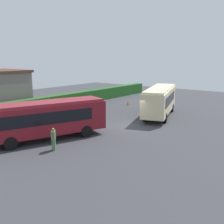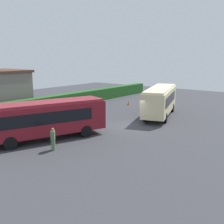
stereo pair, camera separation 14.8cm
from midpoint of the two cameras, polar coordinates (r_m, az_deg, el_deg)
name	(u,v)px [view 1 (the left image)]	position (r m, az deg, el deg)	size (l,w,h in m)	color
ground_plane	(128,126)	(26.99, 3.24, -2.86)	(64.00, 64.00, 0.00)	#38383D
bus_maroon	(46,118)	(22.83, -13.80, -1.20)	(10.15, 5.73, 3.12)	maroon
bus_cream	(160,100)	(31.36, 9.75, 2.50)	(9.85, 5.37, 3.25)	beige
person_left	(53,139)	(20.33, -12.26, -5.43)	(0.52, 0.49, 1.67)	#4C6B47
person_center	(26,121)	(25.88, -17.57, -1.80)	(0.47, 0.32, 1.85)	black
hedge_row	(45,104)	(35.29, -13.80, 1.68)	(44.00, 1.27, 1.72)	#235821
traffic_cone	(128,103)	(38.27, 3.25, 1.90)	(0.36, 0.36, 0.60)	orange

